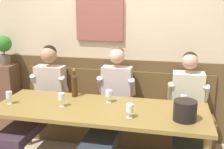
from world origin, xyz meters
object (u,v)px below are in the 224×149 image
at_px(person_right_seat, 39,101).
at_px(wall_bench, 114,120).
at_px(person_left_seat, 111,107).
at_px(wine_glass_near_bucket, 9,95).
at_px(wine_glass_center_front, 61,97).
at_px(potted_plant, 3,46).
at_px(person_center_right_seat, 188,114).
at_px(ice_bucket, 185,111).
at_px(wine_glass_left_end, 184,99).
at_px(wine_bottle_green_tall, 74,85).
at_px(dining_table, 100,114).
at_px(wine_glass_by_bottle, 109,94).
at_px(wine_glass_center_rear, 130,109).

bearing_deg(person_right_seat, wall_bench, 22.34).
height_order(person_left_seat, wine_glass_near_bucket, person_left_seat).
bearing_deg(wine_glass_center_front, potted_plant, 146.02).
bearing_deg(person_center_right_seat, ice_bucket, -97.86).
distance_m(person_right_seat, wine_glass_left_end, 1.78).
distance_m(wine_bottle_green_tall, potted_plant, 1.34).
bearing_deg(wall_bench, wine_glass_left_end, -29.81).
bearing_deg(dining_table, person_left_seat, 82.01).
bearing_deg(person_right_seat, wine_glass_left_end, -4.40).
relative_size(person_right_seat, person_center_right_seat, 1.00).
relative_size(wine_glass_center_front, wine_glass_near_bucket, 1.06).
height_order(wine_bottle_green_tall, wine_glass_near_bucket, wine_bottle_green_tall).
bearing_deg(wine_bottle_green_tall, ice_bucket, -18.24).
xyz_separation_m(dining_table, wine_glass_center_front, (-0.41, -0.05, 0.19)).
relative_size(person_left_seat, wine_bottle_green_tall, 3.85).
relative_size(wine_glass_near_bucket, potted_plant, 0.34).
bearing_deg(person_left_seat, person_center_right_seat, 1.11).
distance_m(wine_glass_left_end, wine_glass_near_bucket, 1.91).
height_order(wall_bench, dining_table, wall_bench).
height_order(wine_glass_by_bottle, potted_plant, potted_plant).
height_order(wall_bench, person_right_seat, person_right_seat).
relative_size(dining_table, wine_glass_near_bucket, 16.08).
bearing_deg(ice_bucket, potted_plant, 160.59).
height_order(person_left_seat, wine_glass_left_end, person_left_seat).
bearing_deg(person_center_right_seat, wine_glass_left_end, -115.68).
bearing_deg(wall_bench, wine_glass_near_bucket, -141.23).
xyz_separation_m(person_center_right_seat, wine_glass_center_rear, (-0.59, -0.54, 0.22)).
xyz_separation_m(ice_bucket, wine_bottle_green_tall, (-1.27, 0.42, 0.05)).
height_order(wine_glass_center_front, wine_glass_near_bucket, wine_glass_center_front).
bearing_deg(person_center_right_seat, wine_glass_center_front, -163.40).
bearing_deg(wine_glass_center_rear, potted_plant, 154.51).
bearing_deg(wine_glass_near_bucket, wine_bottle_green_tall, 32.23).
height_order(dining_table, person_left_seat, person_left_seat).
height_order(wine_glass_center_front, potted_plant, potted_plant).
relative_size(wine_glass_by_bottle, potted_plant, 0.34).
relative_size(person_left_seat, person_center_right_seat, 1.01).
xyz_separation_m(wine_glass_center_rear, wine_glass_center_front, (-0.77, 0.13, 0.02)).
bearing_deg(person_right_seat, potted_plant, 150.57).
bearing_deg(wine_glass_near_bucket, wine_glass_left_end, 9.37).
bearing_deg(wine_bottle_green_tall, dining_table, -36.61).
bearing_deg(wine_glass_near_bucket, wine_glass_by_bottle, 14.94).
bearing_deg(person_left_seat, wine_glass_by_bottle, -85.95).
relative_size(dining_table, person_left_seat, 1.76).
bearing_deg(wine_glass_center_rear, wine_bottle_green_tall, 147.36).
bearing_deg(wine_glass_center_front, person_right_seat, 140.06).
bearing_deg(ice_bucket, wall_bench, 136.31).
distance_m(wine_glass_by_bottle, potted_plant, 1.79).
bearing_deg(ice_bucket, wine_glass_near_bucket, 179.25).
xyz_separation_m(wall_bench, wine_glass_by_bottle, (0.06, -0.53, 0.56)).
bearing_deg(potted_plant, wine_glass_center_front, -33.98).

